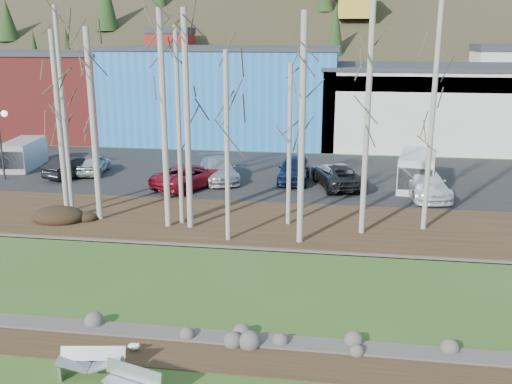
% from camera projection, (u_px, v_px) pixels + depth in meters
% --- Properties ---
extents(dirt_strip, '(80.00, 1.80, 0.03)m').
position_uv_depth(dirt_strip, '(181.00, 353.00, 17.21)').
color(dirt_strip, '#382616').
rests_on(dirt_strip, ground).
extents(near_bank_rocks, '(80.00, 0.80, 0.50)m').
position_uv_depth(near_bank_rocks, '(189.00, 337.00, 18.17)').
color(near_bank_rocks, '#47423D').
rests_on(near_bank_rocks, ground).
extents(river, '(80.00, 8.00, 0.90)m').
position_uv_depth(river, '(217.00, 283.00, 22.08)').
color(river, black).
rests_on(river, ground).
extents(far_bank_rocks, '(80.00, 0.80, 0.46)m').
position_uv_depth(far_bank_rocks, '(236.00, 246.00, 25.99)').
color(far_bank_rocks, '#47423D').
rests_on(far_bank_rocks, ground).
extents(far_bank, '(80.00, 7.00, 0.15)m').
position_uv_depth(far_bank, '(247.00, 222.00, 29.02)').
color(far_bank, '#382616').
rests_on(far_bank, ground).
extents(parking_lot, '(80.00, 14.00, 0.14)m').
position_uv_depth(parking_lot, '(272.00, 174.00, 39.02)').
color(parking_lot, black).
rests_on(parking_lot, ground).
extents(building_brick, '(16.32, 12.24, 7.80)m').
position_uv_depth(building_brick, '(43.00, 93.00, 54.79)').
color(building_brick, maroon).
rests_on(building_brick, ground).
extents(building_blue, '(20.40, 12.24, 8.30)m').
position_uv_depth(building_blue, '(226.00, 93.00, 52.14)').
color(building_blue, '#216FB0').
rests_on(building_blue, ground).
extents(building_white, '(18.36, 12.24, 6.80)m').
position_uv_depth(building_white, '(428.00, 104.00, 49.74)').
color(building_white, silver).
rests_on(building_white, ground).
extents(bench_intact, '(1.83, 1.01, 0.88)m').
position_uv_depth(bench_intact, '(134.00, 384.00, 14.97)').
color(bench_intact, silver).
rests_on(bench_intact, ground).
extents(bench_damaged, '(1.88, 0.86, 0.81)m').
position_uv_depth(bench_damaged, '(91.00, 362.00, 15.99)').
color(bench_damaged, silver).
rests_on(bench_damaged, ground).
extents(seagull, '(0.44, 0.22, 0.32)m').
position_uv_depth(seagull, '(134.00, 346.00, 17.27)').
color(seagull, gold).
rests_on(seagull, ground).
extents(dirt_mound, '(2.73, 1.93, 0.54)m').
position_uv_depth(dirt_mound, '(58.00, 215.00, 29.01)').
color(dirt_mound, black).
rests_on(dirt_mound, far_bank).
extents(birch_0, '(0.26, 0.26, 9.41)m').
position_uv_depth(birch_0, '(60.00, 128.00, 28.21)').
color(birch_0, beige).
rests_on(birch_0, far_bank).
extents(birch_1, '(0.22, 0.22, 10.57)m').
position_uv_depth(birch_1, '(64.00, 112.00, 29.40)').
color(birch_1, beige).
rests_on(birch_1, far_bank).
extents(birch_2, '(0.28, 0.28, 9.52)m').
position_uv_depth(birch_2, '(93.00, 127.00, 28.06)').
color(birch_2, beige).
rests_on(birch_2, far_bank).
extents(birch_3, '(0.23, 0.23, 9.58)m').
position_uv_depth(birch_3, '(179.00, 128.00, 27.47)').
color(birch_3, beige).
rests_on(birch_3, far_bank).
extents(birch_4, '(0.29, 0.29, 10.33)m').
position_uv_depth(birch_4, '(164.00, 122.00, 26.89)').
color(birch_4, beige).
rests_on(birch_4, far_bank).
extents(birch_5, '(0.22, 0.22, 7.90)m').
position_uv_depth(birch_5, '(289.00, 146.00, 27.54)').
color(birch_5, beige).
rests_on(birch_5, far_bank).
extents(birch_6, '(0.22, 0.22, 8.54)m').
position_uv_depth(birch_6, '(227.00, 149.00, 25.26)').
color(birch_6, beige).
rests_on(birch_6, far_bank).
extents(birch_7, '(0.28, 0.28, 10.13)m').
position_uv_depth(birch_7, '(302.00, 132.00, 24.77)').
color(birch_7, beige).
rests_on(birch_7, far_bank).
extents(birch_8, '(0.26, 0.26, 10.86)m').
position_uv_depth(birch_8, '(367.00, 119.00, 25.85)').
color(birch_8, beige).
rests_on(birch_8, far_bank).
extents(birch_9, '(0.24, 0.24, 11.01)m').
position_uv_depth(birch_9, '(432.00, 116.00, 26.38)').
color(birch_9, beige).
rests_on(birch_9, far_bank).
extents(birch_10, '(0.28, 0.28, 9.52)m').
position_uv_depth(birch_10, '(94.00, 127.00, 28.05)').
color(birch_10, beige).
rests_on(birch_10, far_bank).
extents(birch_11, '(0.29, 0.29, 10.33)m').
position_uv_depth(birch_11, '(187.00, 123.00, 26.73)').
color(birch_11, beige).
rests_on(birch_11, far_bank).
extents(car_0, '(1.99, 3.99, 1.31)m').
position_uv_depth(car_0, '(93.00, 164.00, 38.76)').
color(car_0, silver).
rests_on(car_0, parking_lot).
extents(car_1, '(2.76, 4.46, 1.39)m').
position_uv_depth(car_1, '(73.00, 167.00, 37.87)').
color(car_1, black).
rests_on(car_1, parking_lot).
extents(car_2, '(4.54, 5.78, 1.46)m').
position_uv_depth(car_2, '(190.00, 176.00, 35.20)').
color(car_2, maroon).
rests_on(car_2, parking_lot).
extents(car_3, '(3.80, 5.41, 1.46)m').
position_uv_depth(car_3, '(219.00, 169.00, 36.92)').
color(car_3, '#AAADB2').
rests_on(car_3, parking_lot).
extents(car_4, '(1.91, 4.71, 1.60)m').
position_uv_depth(car_4, '(294.00, 169.00, 36.69)').
color(car_4, '#142245').
rests_on(car_4, parking_lot).
extents(car_5, '(2.94, 4.20, 1.31)m').
position_uv_depth(car_5, '(333.00, 174.00, 36.06)').
color(car_5, silver).
rests_on(car_5, parking_lot).
extents(car_6, '(3.69, 5.57, 1.42)m').
position_uv_depth(car_6, '(338.00, 176.00, 35.35)').
color(car_6, '#252628').
rests_on(car_6, parking_lot).
extents(car_7, '(2.85, 5.51, 1.53)m').
position_uv_depth(car_7, '(425.00, 183.00, 33.32)').
color(car_7, white).
rests_on(car_7, parking_lot).
extents(van_white, '(2.81, 5.14, 2.13)m').
position_uv_depth(van_white, '(417.00, 171.00, 34.99)').
color(van_white, white).
rests_on(van_white, parking_lot).
extents(van_grey, '(2.50, 4.68, 1.95)m').
position_uv_depth(van_grey, '(22.00, 155.00, 40.28)').
color(van_grey, silver).
rests_on(van_grey, parking_lot).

